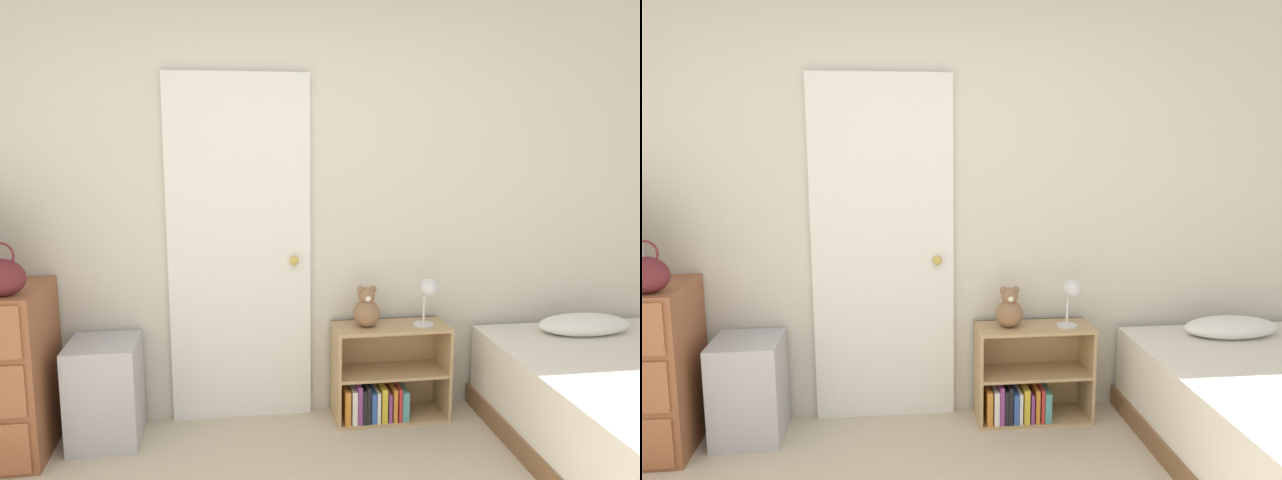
{
  "view_description": "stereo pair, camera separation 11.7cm",
  "coord_description": "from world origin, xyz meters",
  "views": [
    {
      "loc": [
        -0.27,
        -1.59,
        1.67
      ],
      "look_at": [
        0.22,
        1.74,
        1.1
      ],
      "focal_mm": 35.0,
      "sensor_mm": 36.0,
      "label": 1
    },
    {
      "loc": [
        -0.16,
        -1.61,
        1.67
      ],
      "look_at": [
        0.22,
        1.74,
        1.1
      ],
      "focal_mm": 35.0,
      "sensor_mm": 36.0,
      "label": 2
    }
  ],
  "objects": [
    {
      "name": "door_closed",
      "position": [
        -0.21,
        1.97,
        1.01
      ],
      "size": [
        0.81,
        0.09,
        2.01
      ],
      "color": "white",
      "rests_on": "ground_plane"
    },
    {
      "name": "handbag",
      "position": [
        -1.36,
        1.52,
        0.99
      ],
      "size": [
        0.23,
        0.12,
        0.27
      ],
      "color": "#591E23",
      "rests_on": "dresser"
    },
    {
      "name": "teddy_bear",
      "position": [
        0.51,
        1.82,
        0.67
      ],
      "size": [
        0.16,
        0.16,
        0.24
      ],
      "color": "#8C6647",
      "rests_on": "bookshelf"
    },
    {
      "name": "wall_back",
      "position": [
        0.0,
        2.02,
        1.27
      ],
      "size": [
        10.0,
        0.06,
        2.55
      ],
      "color": "beige",
      "rests_on": "ground_plane"
    },
    {
      "name": "bookshelf",
      "position": [
        0.61,
        1.83,
        0.22
      ],
      "size": [
        0.67,
        0.29,
        0.57
      ],
      "color": "tan",
      "rests_on": "ground_plane"
    },
    {
      "name": "storage_bin",
      "position": [
        -0.96,
        1.77,
        0.28
      ],
      "size": [
        0.37,
        0.4,
        0.56
      ],
      "color": "#ADADB7",
      "rests_on": "ground_plane"
    },
    {
      "name": "desk_lamp",
      "position": [
        0.86,
        1.78,
        0.77
      ],
      "size": [
        0.13,
        0.13,
        0.28
      ],
      "color": "silver",
      "rests_on": "bookshelf"
    }
  ]
}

